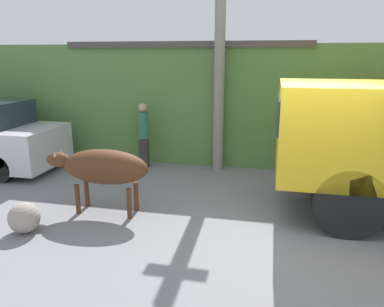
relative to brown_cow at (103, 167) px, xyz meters
name	(u,v)px	position (x,y,z in m)	size (l,w,h in m)	color
ground_plane	(296,230)	(3.55, -0.05, -0.90)	(60.00, 60.00, 0.00)	gray
hillside_embankment	(289,98)	(3.55, 6.18, 0.70)	(32.00, 5.47, 3.20)	#568442
building_backdrop	(194,99)	(0.76, 4.71, 0.75)	(6.45, 2.70, 3.26)	#8CC69E
brown_cow	(103,167)	(0.00, 0.00, 0.00)	(2.04, 0.66, 1.24)	#512D19
pedestrian_on_hill	(143,132)	(-0.24, 2.96, 0.08)	(0.32, 0.32, 1.72)	#38332D
utility_pole	(220,54)	(1.71, 3.23, 2.05)	(0.90, 0.27, 5.71)	gray
roadside_rock	(24,218)	(-0.97, -1.09, -0.63)	(0.53, 0.53, 0.53)	gray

